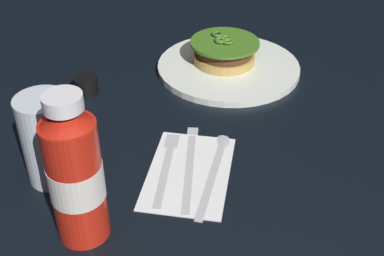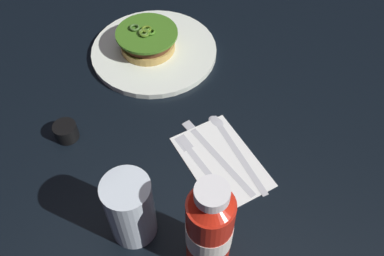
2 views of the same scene
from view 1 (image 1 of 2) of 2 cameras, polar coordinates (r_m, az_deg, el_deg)
ground_plane at (r=0.90m, az=0.49°, el=1.70°), size 3.00×3.00×0.00m
dinner_plate at (r=1.03m, az=4.13°, el=6.87°), size 0.29×0.29×0.01m
burger_sandwich at (r=1.03m, az=3.68°, el=8.62°), size 0.14×0.14×0.05m
ketchup_bottle at (r=0.63m, az=-13.02°, el=-5.22°), size 0.07×0.07×0.21m
water_glass at (r=0.75m, az=-15.91°, el=-1.24°), size 0.08×0.08×0.14m
condiment_cup at (r=0.97m, az=-11.90°, el=4.79°), size 0.05×0.05×0.03m
napkin at (r=0.77m, az=-0.34°, el=-4.96°), size 0.21×0.17×0.00m
spoon_utensil at (r=0.78m, az=2.82°, el=-3.66°), size 0.20×0.08×0.00m
butter_knife at (r=0.78m, az=-0.23°, el=-3.54°), size 0.21×0.04×0.00m
fork_utensil at (r=0.78m, az=-2.82°, el=-3.62°), size 0.18×0.05×0.00m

